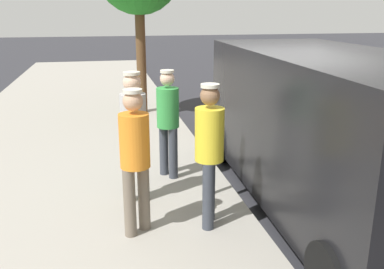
% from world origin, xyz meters
% --- Properties ---
extents(ground_plane, '(80.00, 80.00, 0.00)m').
position_xyz_m(ground_plane, '(0.00, 0.00, 0.00)').
color(ground_plane, '#2D2D33').
extents(sidewalk_slab, '(5.00, 32.00, 0.15)m').
position_xyz_m(sidewalk_slab, '(3.50, 0.00, 0.07)').
color(sidewalk_slab, '#9E998E').
rests_on(sidewalk_slab, ground).
extents(parking_meter_near, '(0.14, 0.18, 1.52)m').
position_xyz_m(parking_meter_near, '(1.35, 0.96, 1.18)').
color(parking_meter_near, gray).
rests_on(parking_meter_near, sidewalk_slab).
extents(pedestrian_in_gray, '(0.36, 0.34, 1.77)m').
position_xyz_m(pedestrian_in_gray, '(2.43, 0.96, 1.17)').
color(pedestrian_in_gray, '#726656').
rests_on(pedestrian_in_gray, sidewalk_slab).
extents(pedestrian_in_yellow, '(0.34, 0.35, 1.73)m').
position_xyz_m(pedestrian_in_yellow, '(1.62, 1.81, 1.15)').
color(pedestrian_in_yellow, '#383D47').
rests_on(pedestrian_in_yellow, sidewalk_slab).
extents(pedestrian_in_orange, '(0.34, 0.34, 1.71)m').
position_xyz_m(pedestrian_in_orange, '(2.49, 1.82, 1.13)').
color(pedestrian_in_orange, '#726656').
rests_on(pedestrian_in_orange, sidewalk_slab).
extents(pedestrian_in_green, '(0.34, 0.34, 1.67)m').
position_xyz_m(pedestrian_in_green, '(1.86, 0.16, 1.11)').
color(pedestrian_in_green, '#383D47').
rests_on(pedestrian_in_green, sidewalk_slab).
extents(parked_van, '(2.28, 5.26, 2.15)m').
position_xyz_m(parked_van, '(-0.15, 1.33, 1.15)').
color(parked_van, black).
rests_on(parked_van, ground).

